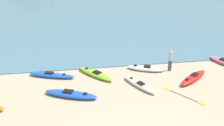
# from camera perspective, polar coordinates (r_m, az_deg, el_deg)

# --- Properties ---
(kayak_on_sand_0) EXTENTS (1.85, 2.81, 0.34)m
(kayak_on_sand_0) POSITION_cam_1_polar(r_m,az_deg,el_deg) (17.06, 5.98, -4.70)
(kayak_on_sand_0) COLOR white
(kayak_on_sand_0) RESTS_ON ground_plane
(kayak_on_sand_1) EXTENTS (3.36, 1.95, 0.39)m
(kayak_on_sand_1) POSITION_cam_1_polar(r_m,az_deg,el_deg) (16.08, -8.93, -6.73)
(kayak_on_sand_1) COLOR blue
(kayak_on_sand_1) RESTS_ON ground_plane
(kayak_on_sand_2) EXTENTS (2.81, 2.32, 0.40)m
(kayak_on_sand_2) POSITION_cam_1_polar(r_m,az_deg,el_deg) (18.61, 17.28, -3.05)
(kayak_on_sand_2) COLOR red
(kayak_on_sand_2) RESTS_ON ground_plane
(kayak_on_sand_3) EXTENTS (2.57, 2.86, 0.37)m
(kayak_on_sand_3) POSITION_cam_1_polar(r_m,az_deg,el_deg) (18.35, -3.62, -2.36)
(kayak_on_sand_3) COLOR #8CCC2D
(kayak_on_sand_3) RESTS_ON ground_plane
(kayak_on_sand_8) EXTENTS (2.74, 1.70, 0.37)m
(kayak_on_sand_8) POSITION_cam_1_polar(r_m,az_deg,el_deg) (19.26, 7.28, -1.16)
(kayak_on_sand_8) COLOR white
(kayak_on_sand_8) RESTS_ON ground_plane
(kayak_on_sand_9) EXTENTS (3.30, 1.62, 0.36)m
(kayak_on_sand_9) POSITION_cam_1_polar(r_m,az_deg,el_deg) (18.60, -13.00, -2.60)
(kayak_on_sand_9) COLOR blue
(kayak_on_sand_9) RESTS_ON ground_plane
(person_near_waterline) EXTENTS (0.32, 0.28, 1.57)m
(person_near_waterline) POSITION_cam_1_polar(r_m,az_deg,el_deg) (19.23, 12.60, 0.78)
(person_near_waterline) COLOR #384260
(person_near_waterline) RESTS_ON ground_plane
(loose_paddle) EXTENTS (1.79, 2.35, 0.03)m
(loose_paddle) POSITION_cam_1_polar(r_m,az_deg,el_deg) (16.59, 15.33, -6.96)
(loose_paddle) COLOR black
(loose_paddle) RESTS_ON ground_plane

